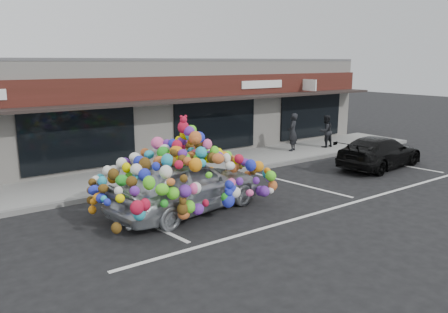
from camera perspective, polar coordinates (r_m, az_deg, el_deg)
ground at (r=13.58m, az=1.61°, el=-5.65°), size 90.00×90.00×0.00m
shop_building at (r=20.39m, az=-12.90°, el=6.32°), size 24.00×7.20×4.31m
sidewalk at (r=16.80m, az=-6.65°, el=-1.94°), size 26.00×3.00×0.15m
kerb at (r=15.54m, az=-3.96°, el=-3.06°), size 26.00×0.18×0.16m
parking_stripe_left at (r=12.20m, az=-11.16°, el=-8.00°), size 0.73×4.37×0.01m
parking_stripe_mid at (r=15.50m, az=9.46°, el=-3.52°), size 0.73×4.37×0.01m
parking_stripe_right at (r=19.60m, az=20.73°, el=-0.82°), size 0.73×4.37×0.01m
lane_line at (r=13.33m, az=14.63°, el=-6.40°), size 14.00×0.12×0.01m
toy_car at (r=12.32m, az=-5.02°, el=-2.90°), size 3.31×5.18×2.85m
black_sedan at (r=18.58m, az=19.67°, el=0.55°), size 2.19×4.50×1.26m
pedestrian_a at (r=20.26m, az=8.96°, el=3.16°), size 0.75×0.68×1.73m
pedestrian_b at (r=21.44m, az=13.15°, el=3.25°), size 0.78×0.62×1.55m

